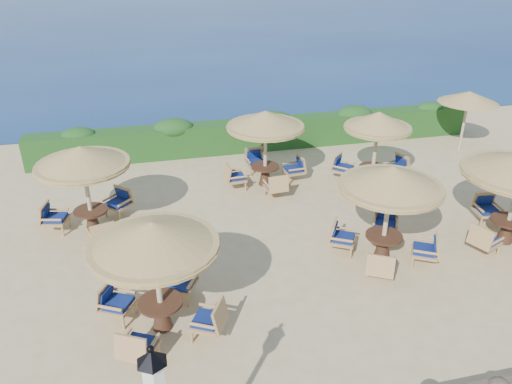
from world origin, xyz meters
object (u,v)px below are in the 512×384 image
at_px(cafe_set_0, 156,259).
at_px(cafe_set_3, 84,173).
at_px(extra_parasol, 469,97).
at_px(cafe_set_4, 265,136).
at_px(cafe_set_1, 389,198).
at_px(cafe_set_5, 376,138).

distance_m(cafe_set_0, cafe_set_3, 4.88).
relative_size(extra_parasol, cafe_set_3, 0.88).
relative_size(cafe_set_3, cafe_set_4, 0.96).
distance_m(extra_parasol, cafe_set_1, 9.21).
xyz_separation_m(extra_parasol, cafe_set_4, (-8.49, -1.36, -0.40)).
relative_size(cafe_set_0, cafe_set_4, 0.98).
bearing_deg(cafe_set_0, cafe_set_4, 58.56).
distance_m(extra_parasol, cafe_set_3, 14.51).
relative_size(extra_parasol, cafe_set_0, 0.86).
xyz_separation_m(cafe_set_3, cafe_set_4, (5.64, 1.89, -0.09)).
bearing_deg(cafe_set_0, cafe_set_3, 110.22).
xyz_separation_m(cafe_set_0, cafe_set_1, (5.87, 1.38, -0.01)).
bearing_deg(cafe_set_3, cafe_set_4, 18.50).
distance_m(extra_parasol, cafe_set_4, 8.61).
height_order(cafe_set_4, cafe_set_5, same).
bearing_deg(cafe_set_5, extra_parasol, 24.96).
height_order(cafe_set_3, cafe_set_5, same).
relative_size(cafe_set_3, cafe_set_5, 1.02).
bearing_deg(cafe_set_4, cafe_set_0, -121.44).
bearing_deg(cafe_set_3, extra_parasol, 12.92).
height_order(cafe_set_0, cafe_set_5, same).
bearing_deg(extra_parasol, cafe_set_3, -167.08).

